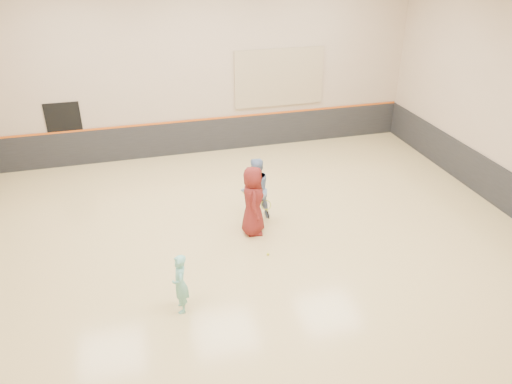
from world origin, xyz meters
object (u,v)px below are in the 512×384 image
object	(u,v)px
girl	(180,284)
instructor	(255,189)
young_man	(253,201)
spare_racket	(248,190)

from	to	relation	value
girl	instructor	size ratio (longest dim) A/B	0.76
young_man	spare_racket	xyz separation A→B (m)	(0.41, 2.20, -0.87)
girl	instructor	xyz separation A→B (m)	(2.47, 3.22, 0.22)
instructor	young_man	size ratio (longest dim) A/B	0.95
instructor	spare_racket	bearing A→B (deg)	-115.00
girl	spare_racket	distance (m)	5.46
girl	young_man	world-z (taller)	young_man
instructor	girl	bearing A→B (deg)	33.86
instructor	spare_racket	xyz separation A→B (m)	(0.17, 1.52, -0.83)
instructor	young_man	bearing A→B (deg)	51.47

